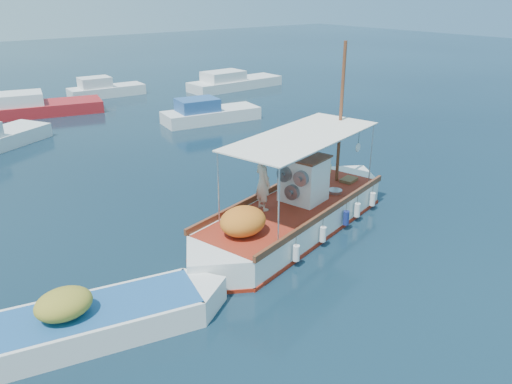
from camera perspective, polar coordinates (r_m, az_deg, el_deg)
ground at (r=18.31m, az=2.67°, el=-4.36°), size 160.00×160.00×0.00m
fishing_caique at (r=18.11m, az=4.26°, el=-2.65°), size 10.55×4.86×6.65m
dinghy at (r=13.72m, az=-17.36°, el=-13.88°), size 6.63×2.93×1.66m
bg_boat_n at (r=38.21m, az=-24.11°, el=8.76°), size 8.93×4.61×1.80m
bg_boat_ne at (r=33.30m, az=-5.46°, el=8.83°), size 6.60×3.09×1.80m
bg_boat_e at (r=44.52m, az=-2.65°, el=12.33°), size 8.64×2.85×1.80m
bg_boat_far_n at (r=43.03m, az=-16.93°, el=11.06°), size 6.04×2.35×1.80m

